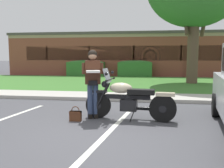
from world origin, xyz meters
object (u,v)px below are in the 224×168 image
at_px(handbag, 75,115).
at_px(brick_building, 138,54).
at_px(rider_person, 93,78).
at_px(hedge_center_left, 135,68).
at_px(hedge_left, 86,68).
at_px(motorcycle, 133,100).

bearing_deg(handbag, brick_building, 88.44).
relative_size(rider_person, handbag, 4.74).
distance_m(rider_person, brick_building, 18.78).
bearing_deg(rider_person, hedge_center_left, 88.63).
distance_m(rider_person, hedge_left, 12.96).
height_order(hedge_center_left, brick_building, brick_building).
relative_size(motorcycle, hedge_left, 0.80).
distance_m(motorcycle, hedge_left, 13.29).
bearing_deg(hedge_left, motorcycle, -70.41).
distance_m(rider_person, hedge_center_left, 12.49).
bearing_deg(handbag, motorcycle, 13.61).
relative_size(handbag, hedge_center_left, 0.14).
xyz_separation_m(hedge_left, hedge_center_left, (3.75, 0.00, 0.00)).
relative_size(motorcycle, hedge_center_left, 0.90).
bearing_deg(handbag, hedge_left, 103.59).
relative_size(rider_person, hedge_left, 0.61).
bearing_deg(brick_building, hedge_left, -120.00).
bearing_deg(hedge_left, hedge_center_left, 0.00).
bearing_deg(hedge_center_left, brick_building, 91.14).
xyz_separation_m(handbag, brick_building, (0.52, 19.13, 1.57)).
bearing_deg(hedge_center_left, motorcycle, -86.77).
relative_size(motorcycle, rider_person, 1.32).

